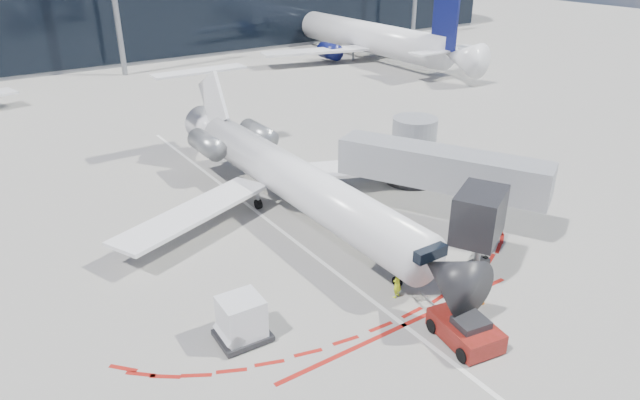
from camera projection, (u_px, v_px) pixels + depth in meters
ground at (280, 230)px, 35.38m from camera, size 260.00×260.00×0.00m
apron_centerline at (264, 217)px, 36.88m from camera, size 0.25×40.00×0.01m
apron_stop_bar at (404, 325)px, 26.76m from camera, size 14.00×0.25×0.01m
jet_bridge at (433, 167)px, 36.81m from camera, size 10.03×15.20×4.90m
regional_jet at (288, 176)px, 36.77m from camera, size 24.09×29.70×7.44m
pushback_tug at (466, 329)px, 25.54m from camera, size 2.64×5.26×1.34m
ramp_worker at (397, 283)px, 28.53m from camera, size 0.68×0.56×1.61m
uld_container at (242, 320)px, 25.41m from camera, size 2.38×2.05×2.16m
safety_cone_right at (481, 298)px, 28.27m from camera, size 0.41×0.41×0.56m
bg_airliner_1 at (363, 14)px, 81.60m from camera, size 37.71×39.93×12.20m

